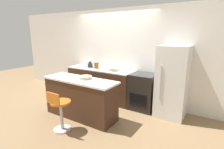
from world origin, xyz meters
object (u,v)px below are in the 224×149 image
Objects in this scene: refrigerator at (172,82)px; stool_chair at (60,110)px; mixing_bowl at (113,69)px; kettle at (90,65)px; oven_range at (143,92)px.

stool_chair is at bearing -132.00° from refrigerator.
mixing_bowl is (0.08, 1.85, 0.53)m from stool_chair.
kettle is (-2.42, -0.02, 0.17)m from refrigerator.
refrigerator is at bearing -1.18° from oven_range.
kettle is (-0.74, 1.85, 0.56)m from stool_chair.
refrigerator is 2.42m from kettle.
mixing_bowl is at bearing 0.00° from kettle.
kettle is 0.69× the size of mixing_bowl.
refrigerator reaches higher than stool_chair.
oven_range is 3.36× the size of mixing_bowl.
kettle is at bearing 111.76° from stool_chair.
oven_range is 0.81m from refrigerator.
mixing_bowl is at bearing 87.40° from stool_chair.
oven_range is 4.87× the size of kettle.
kettle is at bearing -178.96° from oven_range.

